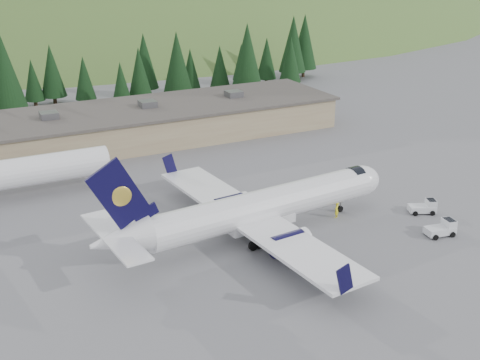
% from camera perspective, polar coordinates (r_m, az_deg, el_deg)
% --- Properties ---
extents(ground, '(600.00, 600.00, 0.00)m').
position_cam_1_polar(ground, '(64.43, 2.42, -5.05)').
color(ground, slate).
extents(airliner, '(34.74, 32.64, 11.52)m').
position_cam_1_polar(airliner, '(62.60, 1.69, -2.76)').
color(airliner, white).
rests_on(airliner, ground).
extents(baggage_tug_a, '(3.35, 2.30, 1.68)m').
position_cam_1_polar(baggage_tug_a, '(67.19, 18.64, -4.37)').
color(baggage_tug_a, silver).
rests_on(baggage_tug_a, ground).
extents(baggage_tug_b, '(3.33, 2.67, 1.59)m').
position_cam_1_polar(baggage_tug_b, '(72.01, 17.09, -2.46)').
color(baggage_tug_b, silver).
rests_on(baggage_tug_b, ground).
extents(terminal_building, '(71.00, 17.00, 6.10)m').
position_cam_1_polar(terminal_building, '(94.93, -11.53, 5.01)').
color(terminal_building, '#8C7456').
rests_on(terminal_building, ground).
extents(ramp_worker, '(0.81, 0.75, 1.85)m').
position_cam_1_polar(ramp_worker, '(68.42, 9.14, -2.82)').
color(ramp_worker, yellow).
rests_on(ramp_worker, ground).
extents(tree_line, '(112.25, 18.90, 13.92)m').
position_cam_1_polar(tree_line, '(115.86, -15.30, 10.00)').
color(tree_line, black).
rests_on(tree_line, ground).
extents(hills, '(614.00, 330.00, 300.00)m').
position_cam_1_polar(hills, '(292.35, -8.50, -1.32)').
color(hills, '#3C5B22').
rests_on(hills, ground).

